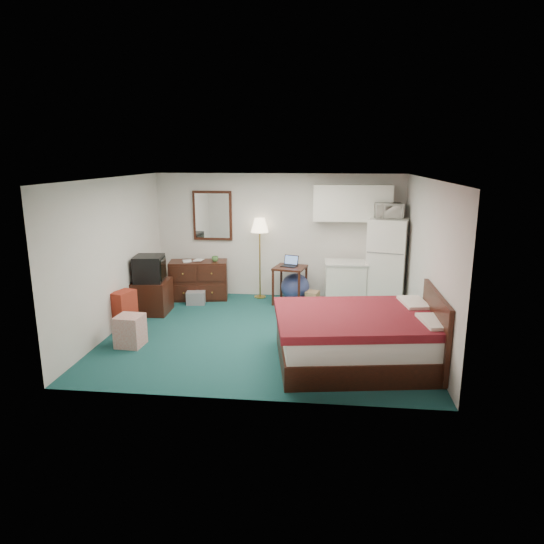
# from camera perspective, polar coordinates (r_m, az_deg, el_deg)

# --- Properties ---
(floor) EXTENTS (5.00, 4.50, 0.01)m
(floor) POSITION_cam_1_polar(r_m,az_deg,el_deg) (8.02, -0.82, -7.18)
(floor) COLOR #113C43
(floor) RESTS_ON ground
(ceiling) EXTENTS (5.00, 4.50, 0.01)m
(ceiling) POSITION_cam_1_polar(r_m,az_deg,el_deg) (7.51, -0.89, 10.96)
(ceiling) COLOR silver
(ceiling) RESTS_ON walls
(walls) EXTENTS (5.01, 4.51, 2.50)m
(walls) POSITION_cam_1_polar(r_m,az_deg,el_deg) (7.67, -0.85, 1.59)
(walls) COLOR silver
(walls) RESTS_ON floor
(mirror) EXTENTS (0.80, 0.06, 1.00)m
(mirror) POSITION_cam_1_polar(r_m,az_deg,el_deg) (10.00, -7.01, 6.60)
(mirror) COLOR white
(mirror) RESTS_ON walls
(upper_cabinets) EXTENTS (1.50, 0.35, 0.70)m
(upper_cabinets) POSITION_cam_1_polar(r_m,az_deg,el_deg) (9.58, 9.44, 8.02)
(upper_cabinets) COLOR white
(upper_cabinets) RESTS_ON walls
(headboard) EXTENTS (0.06, 1.56, 1.00)m
(headboard) POSITION_cam_1_polar(r_m,az_deg,el_deg) (6.99, 18.62, -6.28)
(headboard) COLOR black
(headboard) RESTS_ON walls
(dresser) EXTENTS (1.21, 0.70, 0.78)m
(dresser) POSITION_cam_1_polar(r_m,az_deg,el_deg) (9.91, -8.61, -0.93)
(dresser) COLOR black
(dresser) RESTS_ON floor
(floor_lamp) EXTENTS (0.40, 0.40, 1.63)m
(floor_lamp) POSITION_cam_1_polar(r_m,az_deg,el_deg) (9.79, -1.44, 1.60)
(floor_lamp) COLOR gold
(floor_lamp) RESTS_ON floor
(desk) EXTENTS (0.70, 0.70, 0.74)m
(desk) POSITION_cam_1_polar(r_m,az_deg,el_deg) (9.51, 2.11, -1.53)
(desk) COLOR black
(desk) RESTS_ON floor
(exercise_ball) EXTENTS (0.68, 0.68, 0.57)m
(exercise_ball) POSITION_cam_1_polar(r_m,az_deg,el_deg) (9.67, 2.75, -1.80)
(exercise_ball) COLOR navy
(exercise_ball) RESTS_ON floor
(kitchen_counter) EXTENTS (0.77, 0.60, 0.82)m
(kitchen_counter) POSITION_cam_1_polar(r_m,az_deg,el_deg) (9.52, 8.58, -1.40)
(kitchen_counter) COLOR white
(kitchen_counter) RESTS_ON floor
(fridge) EXTENTS (0.85, 0.85, 1.70)m
(fridge) POSITION_cam_1_polar(r_m,az_deg,el_deg) (9.50, 13.37, 1.07)
(fridge) COLOR white
(fridge) RESTS_ON floor
(bed) EXTENTS (2.45, 2.05, 0.71)m
(bed) POSITION_cam_1_polar(r_m,az_deg,el_deg) (6.91, 10.23, -7.73)
(bed) COLOR #54080E
(bed) RESTS_ON floor
(tv_stand) EXTENTS (0.63, 0.68, 0.61)m
(tv_stand) POSITION_cam_1_polar(r_m,az_deg,el_deg) (9.23, -13.89, -2.81)
(tv_stand) COLOR black
(tv_stand) RESTS_ON floor
(suitcase) EXTENTS (0.36, 0.46, 0.66)m
(suitcase) POSITION_cam_1_polar(r_m,az_deg,el_deg) (8.45, -17.00, -4.35)
(suitcase) COLOR maroon
(suitcase) RESTS_ON floor
(retail_box) EXTENTS (0.41, 0.41, 0.48)m
(retail_box) POSITION_cam_1_polar(r_m,az_deg,el_deg) (7.74, -16.35, -6.65)
(retail_box) COLOR beige
(retail_box) RESTS_ON floor
(file_bin) EXTENTS (0.39, 0.32, 0.25)m
(file_bin) POSITION_cam_1_polar(r_m,az_deg,el_deg) (9.63, -8.94, -3.00)
(file_bin) COLOR gray
(file_bin) RESTS_ON floor
(cardboard_box_a) EXTENTS (0.31, 0.27, 0.22)m
(cardboard_box_a) POSITION_cam_1_polar(r_m,az_deg,el_deg) (9.03, 1.60, -4.05)
(cardboard_box_a) COLOR tan
(cardboard_box_a) RESTS_ON floor
(cardboard_box_b) EXTENTS (0.29, 0.32, 0.27)m
(cardboard_box_b) POSITION_cam_1_polar(r_m,az_deg,el_deg) (9.50, 4.76, -3.07)
(cardboard_box_b) COLOR tan
(cardboard_box_b) RESTS_ON floor
(laptop) EXTENTS (0.36, 0.32, 0.20)m
(laptop) POSITION_cam_1_polar(r_m,az_deg,el_deg) (9.41, 2.03, 1.25)
(laptop) COLOR black
(laptop) RESTS_ON desk
(crt_tv) EXTENTS (0.58, 0.61, 0.47)m
(crt_tv) POSITION_cam_1_polar(r_m,az_deg,el_deg) (9.06, -14.25, 0.40)
(crt_tv) COLOR black
(crt_tv) RESTS_ON tv_stand
(microwave) EXTENTS (0.53, 0.32, 0.34)m
(microwave) POSITION_cam_1_polar(r_m,az_deg,el_deg) (9.36, 13.57, 7.21)
(microwave) COLOR white
(microwave) RESTS_ON fridge
(book_a) EXTENTS (0.17, 0.08, 0.23)m
(book_a) POSITION_cam_1_polar(r_m,az_deg,el_deg) (9.79, -10.48, 1.86)
(book_a) COLOR tan
(book_a) RESTS_ON dresser
(book_b) EXTENTS (0.18, 0.04, 0.24)m
(book_b) POSITION_cam_1_polar(r_m,az_deg,el_deg) (9.87, -9.14, 2.01)
(book_b) COLOR tan
(book_b) RESTS_ON dresser
(mug) EXTENTS (0.16, 0.15, 0.14)m
(mug) POSITION_cam_1_polar(r_m,az_deg,el_deg) (9.73, -6.72, 1.62)
(mug) COLOR #48773C
(mug) RESTS_ON dresser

